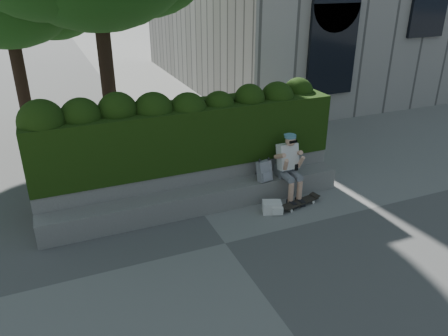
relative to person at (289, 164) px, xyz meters
name	(u,v)px	position (x,y,z in m)	size (l,w,h in m)	color
ground	(225,243)	(-1.85, -1.07, -0.75)	(80.00, 80.00, 0.00)	slate
bench_ledge	(200,200)	(-1.85, 0.18, -0.53)	(6.00, 0.45, 0.45)	gray
planter_wall	(192,183)	(-1.85, 0.66, -0.38)	(6.00, 0.50, 0.75)	gray
hedge	(187,135)	(-1.85, 0.88, 0.60)	(6.00, 1.00, 1.20)	black
person	(289,164)	(0.00, 0.00, 0.00)	(0.40, 0.76, 1.38)	slate
skateboard	(299,202)	(0.05, -0.42, -0.68)	(0.89, 0.39, 0.09)	black
backpack_plaid	(264,171)	(-0.51, 0.08, -0.10)	(0.28, 0.15, 0.41)	#B7B6BB
backpack_ground	(272,207)	(-0.59, -0.44, -0.64)	(0.36, 0.25, 0.23)	silver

